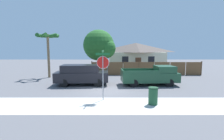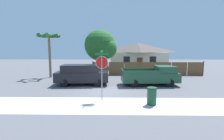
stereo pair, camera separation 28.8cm
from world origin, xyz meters
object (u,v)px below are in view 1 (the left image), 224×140
(house, at_px, (136,55))
(trash_bin, at_px, (153,96))
(red_suv, at_px, (81,74))
(orange_pickup, at_px, (151,76))
(stop_sign, at_px, (103,66))
(oak_tree, at_px, (100,46))
(palm_tree, at_px, (48,40))

(house, xyz_separation_m, trash_bin, (-1.61, -20.02, -1.72))
(red_suv, relative_size, orange_pickup, 0.94)
(house, distance_m, stop_sign, 19.63)
(oak_tree, height_order, stop_sign, oak_tree)
(oak_tree, bearing_deg, stop_sign, -85.34)
(red_suv, xyz_separation_m, orange_pickup, (6.60, 0.02, -0.15))
(red_suv, bearing_deg, stop_sign, -68.27)
(oak_tree, height_order, palm_tree, oak_tree)
(oak_tree, xyz_separation_m, red_suv, (-1.26, -7.63, -2.73))
(oak_tree, height_order, red_suv, oak_tree)
(orange_pickup, height_order, trash_bin, orange_pickup)
(stop_sign, bearing_deg, house, 81.93)
(orange_pickup, height_order, stop_sign, stop_sign)
(palm_tree, distance_m, red_suv, 7.13)
(house, height_order, stop_sign, house)
(stop_sign, bearing_deg, trash_bin, -11.27)
(orange_pickup, xyz_separation_m, trash_bin, (-1.21, -5.80, -0.34))
(oak_tree, distance_m, orange_pickup, 9.74)
(oak_tree, xyz_separation_m, stop_sign, (1.02, -12.46, -1.48))
(oak_tree, relative_size, trash_bin, 5.54)
(palm_tree, xyz_separation_m, red_suv, (4.58, -4.28, -3.39))
(house, height_order, red_suv, house)
(palm_tree, distance_m, orange_pickup, 12.48)
(stop_sign, bearing_deg, orange_pickup, 54.09)
(house, distance_m, red_suv, 15.91)
(house, distance_m, trash_bin, 20.16)
(oak_tree, bearing_deg, trash_bin, -72.88)
(orange_pickup, distance_m, stop_sign, 6.64)
(stop_sign, bearing_deg, palm_tree, 132.82)
(red_suv, height_order, trash_bin, red_suv)
(house, bearing_deg, oak_tree, -131.06)
(house, relative_size, trash_bin, 9.15)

